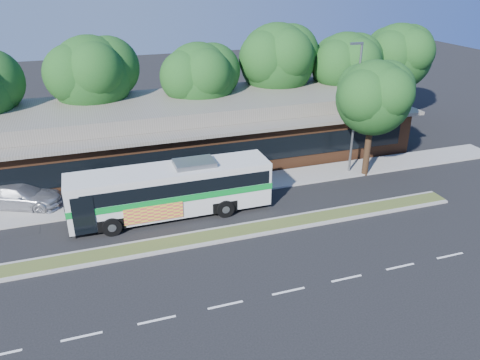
{
  "coord_description": "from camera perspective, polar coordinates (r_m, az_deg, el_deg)",
  "views": [
    {
      "loc": [
        -7.58,
        -20.62,
        13.46
      ],
      "look_at": [
        0.39,
        3.1,
        2.0
      ],
      "focal_mm": 35.0,
      "sensor_mm": 36.0,
      "label": 1
    }
  ],
  "objects": [
    {
      "name": "tree_bg_f",
      "position": [
        46.81,
        19.09,
        14.22
      ],
      "size": [
        6.69,
        6.0,
        8.92
      ],
      "color": "black",
      "rests_on": "ground"
    },
    {
      "name": "transit_bus",
      "position": [
        27.35,
        -8.32,
        -0.85
      ],
      "size": [
        11.7,
        2.81,
        3.27
      ],
      "rotation": [
        0.0,
        0.0,
        0.0
      ],
      "color": "silver",
      "rests_on": "ground"
    },
    {
      "name": "ground",
      "position": [
        25.76,
        1.37,
        -6.9
      ],
      "size": [
        120.0,
        120.0,
        0.0
      ],
      "primitive_type": "plane",
      "color": "black",
      "rests_on": "ground"
    },
    {
      "name": "plaza_building",
      "position": [
        36.27,
        -5.61,
        6.28
      ],
      "size": [
        33.2,
        11.2,
        4.45
      ],
      "color": "#552F1A",
      "rests_on": "ground"
    },
    {
      "name": "sidewalk_tree",
      "position": [
        32.82,
        16.41,
        9.87
      ],
      "size": [
        5.53,
        4.96,
        8.03
      ],
      "color": "black",
      "rests_on": "ground"
    },
    {
      "name": "tree_bg_d",
      "position": [
        40.72,
        5.06,
        14.56
      ],
      "size": [
        6.91,
        6.2,
        9.37
      ],
      "color": "black",
      "rests_on": "ground"
    },
    {
      "name": "tree_bg_e",
      "position": [
        42.69,
        13.17,
        13.57
      ],
      "size": [
        6.47,
        5.8,
        8.5
      ],
      "color": "black",
      "rests_on": "ground"
    },
    {
      "name": "tree_bg_b",
      "position": [
        37.5,
        -17.07,
        12.31
      ],
      "size": [
        6.69,
        6.0,
        9.0
      ],
      "color": "black",
      "rests_on": "ground"
    },
    {
      "name": "median_strip",
      "position": [
        26.21,
        0.93,
        -6.11
      ],
      "size": [
        26.0,
        1.1,
        0.15
      ],
      "primitive_type": "cube",
      "color": "#425524",
      "rests_on": "ground"
    },
    {
      "name": "sedan",
      "position": [
        31.47,
        -25.24,
        -1.72
      ],
      "size": [
        5.62,
        4.04,
        1.51
      ],
      "primitive_type": "imported",
      "rotation": [
        0.0,
        0.0,
        1.16
      ],
      "color": "silver",
      "rests_on": "ground"
    },
    {
      "name": "tree_bg_c",
      "position": [
        37.7,
        -4.48,
        12.49
      ],
      "size": [
        6.24,
        5.6,
        8.26
      ],
      "color": "black",
      "rests_on": "ground"
    },
    {
      "name": "sidewalk",
      "position": [
        31.1,
        -2.63,
        -0.95
      ],
      "size": [
        44.0,
        2.6,
        0.12
      ],
      "primitive_type": "cube",
      "color": "gray",
      "rests_on": "ground"
    },
    {
      "name": "lamp_post",
      "position": [
        32.8,
        13.86,
        8.77
      ],
      "size": [
        0.93,
        0.18,
        9.07
      ],
      "color": "slate",
      "rests_on": "ground"
    }
  ]
}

